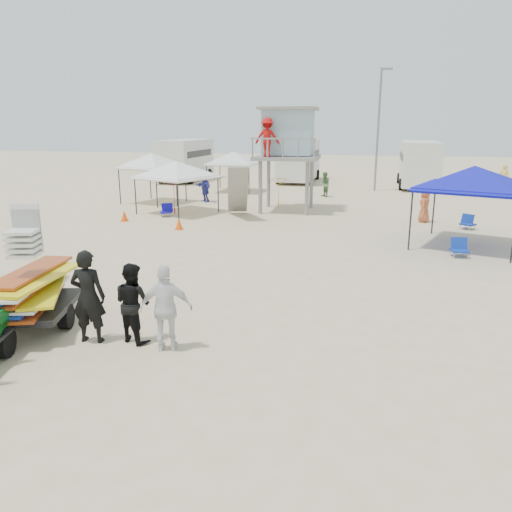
% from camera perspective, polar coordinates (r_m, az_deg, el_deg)
% --- Properties ---
extents(ground, '(140.00, 140.00, 0.00)m').
position_cam_1_polar(ground, '(9.88, -7.12, -11.47)').
color(ground, beige).
rests_on(ground, ground).
extents(surf_trailer, '(1.98, 2.83, 2.45)m').
position_cam_1_polar(surf_trailer, '(11.78, -24.13, -3.11)').
color(surf_trailer, black).
rests_on(surf_trailer, ground).
extents(man_left, '(0.76, 0.55, 1.95)m').
position_cam_1_polar(man_left, '(10.70, -18.63, -4.42)').
color(man_left, black).
rests_on(man_left, ground).
extents(man_mid, '(0.99, 0.89, 1.67)m').
position_cam_1_polar(man_mid, '(10.54, -13.91, -5.18)').
color(man_mid, black).
rests_on(man_mid, ground).
extents(man_right, '(1.10, 0.69, 1.75)m').
position_cam_1_polar(man_right, '(9.96, -10.22, -5.92)').
color(man_right, white).
rests_on(man_right, ground).
extents(lifeguard_tower, '(3.33, 3.33, 5.12)m').
position_cam_1_polar(lifeguard_tower, '(26.20, 3.47, 13.51)').
color(lifeguard_tower, gray).
rests_on(lifeguard_tower, ground).
extents(canopy_blue, '(4.43, 4.43, 3.36)m').
position_cam_1_polar(canopy_blue, '(19.64, 23.70, 9.01)').
color(canopy_blue, black).
rests_on(canopy_blue, ground).
extents(canopy_white_a, '(4.03, 4.03, 3.03)m').
position_cam_1_polar(canopy_white_a, '(25.70, -9.12, 10.35)').
color(canopy_white_a, black).
rests_on(canopy_white_a, ground).
extents(canopy_white_b, '(3.44, 3.44, 3.24)m').
position_cam_1_polar(canopy_white_b, '(29.47, -11.83, 11.16)').
color(canopy_white_b, black).
rests_on(canopy_white_b, ground).
extents(canopy_white_c, '(3.04, 3.04, 3.07)m').
position_cam_1_polar(canopy_white_c, '(34.00, -2.59, 11.60)').
color(canopy_white_c, black).
rests_on(canopy_white_c, ground).
extents(umbrella_a, '(2.30, 2.34, 1.95)m').
position_cam_1_polar(umbrella_a, '(25.57, -9.40, 6.92)').
color(umbrella_a, red).
rests_on(umbrella_a, ground).
extents(umbrella_b, '(2.50, 2.50, 1.61)m').
position_cam_1_polar(umbrella_b, '(28.10, 2.68, 7.43)').
color(umbrella_b, yellow).
rests_on(umbrella_b, ground).
extents(cone_near, '(0.34, 0.34, 0.50)m').
position_cam_1_polar(cone_near, '(21.72, -8.80, 3.66)').
color(cone_near, '#F75307').
rests_on(cone_near, ground).
extents(cone_far, '(0.34, 0.34, 0.50)m').
position_cam_1_polar(cone_far, '(24.21, -14.82, 4.46)').
color(cone_far, '#EF4807').
rests_on(cone_far, ground).
extents(beach_chair_a, '(0.72, 0.81, 0.64)m').
position_cam_1_polar(beach_chair_a, '(25.05, -10.19, 5.20)').
color(beach_chair_a, '#120E9B').
rests_on(beach_chair_a, ground).
extents(beach_chair_b, '(0.62, 0.66, 0.64)m').
position_cam_1_polar(beach_chair_b, '(18.36, 22.21, 0.91)').
color(beach_chair_b, '#0E32A2').
rests_on(beach_chair_b, ground).
extents(beach_chair_c, '(0.73, 0.84, 0.64)m').
position_cam_1_polar(beach_chair_c, '(23.47, 23.02, 3.63)').
color(beach_chair_c, navy).
rests_on(beach_chair_c, ground).
extents(rv_far_left, '(2.64, 6.80, 3.25)m').
position_cam_1_polar(rv_far_left, '(41.27, -8.09, 11.00)').
color(rv_far_left, silver).
rests_on(rv_far_left, ground).
extents(rv_mid_left, '(2.65, 6.50, 3.25)m').
position_cam_1_polar(rv_mid_left, '(40.32, 4.92, 11.01)').
color(rv_mid_left, silver).
rests_on(rv_mid_left, ground).
extents(rv_mid_right, '(2.64, 7.00, 3.25)m').
position_cam_1_polar(rv_mid_right, '(38.43, 18.14, 10.17)').
color(rv_mid_right, silver).
rests_on(rv_mid_right, ground).
extents(light_pole_left, '(0.14, 0.14, 8.00)m').
position_cam_1_polar(light_pole_left, '(35.26, 13.77, 13.72)').
color(light_pole_left, slate).
rests_on(light_pole_left, ground).
extents(distant_beachgoers, '(19.19, 13.68, 1.84)m').
position_cam_1_polar(distant_beachgoers, '(29.68, 7.69, 7.77)').
color(distant_beachgoers, navy).
rests_on(distant_beachgoers, ground).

